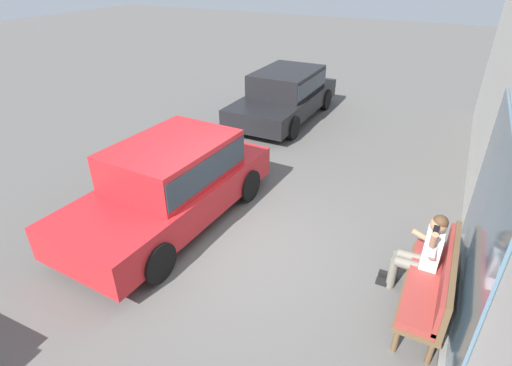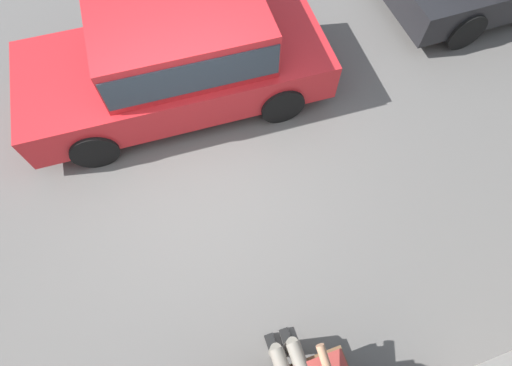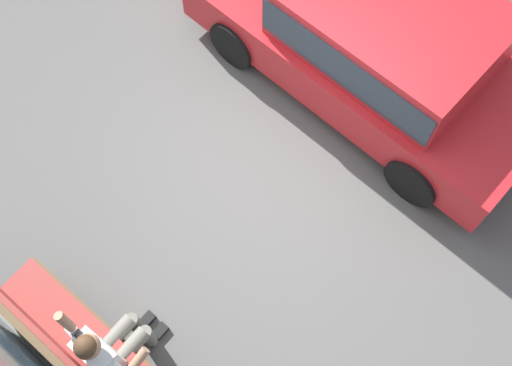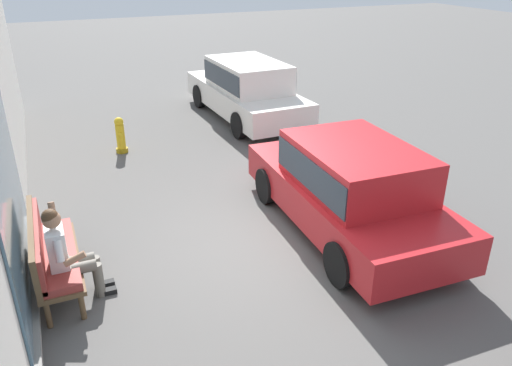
% 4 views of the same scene
% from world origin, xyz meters
% --- Properties ---
extents(ground_plane, '(60.00, 60.00, 0.00)m').
position_xyz_m(ground_plane, '(0.00, 0.00, 0.00)').
color(ground_plane, '#565451').
extents(bench, '(1.82, 0.55, 0.98)m').
position_xyz_m(bench, '(0.09, 2.90, 0.55)').
color(bench, brown).
rests_on(bench, ground_plane).
extents(person_on_phone, '(0.73, 0.74, 1.32)m').
position_xyz_m(person_on_phone, '(-0.27, 2.68, 0.69)').
color(person_on_phone, '#6B665B').
rests_on(person_on_phone, ground_plane).
extents(parked_car_mid, '(4.28, 1.99, 1.48)m').
position_xyz_m(parked_car_mid, '(-0.19, -1.52, 0.80)').
color(parked_car_mid, red).
rests_on(parked_car_mid, ground_plane).
extents(parked_car_far, '(4.71, 1.90, 1.55)m').
position_xyz_m(parked_car_far, '(5.95, -2.32, 0.84)').
color(parked_car_far, white).
rests_on(parked_car_far, ground_plane).
extents(fire_hydrant, '(0.38, 0.26, 0.81)m').
position_xyz_m(fire_hydrant, '(4.73, 1.21, 0.39)').
color(fire_hydrant, olive).
rests_on(fire_hydrant, ground_plane).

